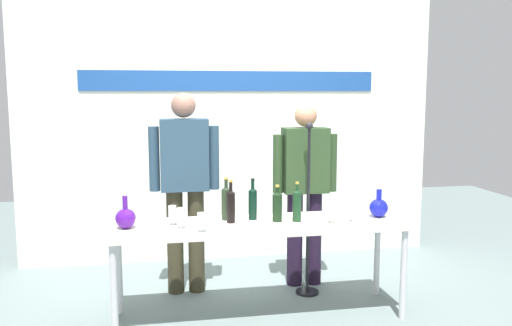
# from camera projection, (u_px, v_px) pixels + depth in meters

# --- Properties ---
(ground_plane) EXTENTS (10.00, 10.00, 0.00)m
(ground_plane) POSITION_uv_depth(u_px,v_px,m) (259.00, 316.00, 4.19)
(ground_plane) COLOR slate
(back_wall) EXTENTS (4.29, 0.11, 3.00)m
(back_wall) POSITION_uv_depth(u_px,v_px,m) (231.00, 115.00, 5.52)
(back_wall) COLOR white
(back_wall) RESTS_ON ground
(display_table) EXTENTS (2.27, 0.60, 0.75)m
(display_table) POSITION_uv_depth(u_px,v_px,m) (260.00, 231.00, 4.10)
(display_table) COLOR silver
(display_table) RESTS_ON ground
(decanter_blue_left) EXTENTS (0.15, 0.15, 0.24)m
(decanter_blue_left) POSITION_uv_depth(u_px,v_px,m) (126.00, 218.00, 3.91)
(decanter_blue_left) COLOR #4F1692
(decanter_blue_left) RESTS_ON display_table
(decanter_blue_right) EXTENTS (0.15, 0.15, 0.23)m
(decanter_blue_right) POSITION_uv_depth(u_px,v_px,m) (379.00, 207.00, 4.26)
(decanter_blue_right) COLOR #151BAF
(decanter_blue_right) RESTS_ON display_table
(presenter_left) EXTENTS (0.60, 0.22, 1.74)m
(presenter_left) POSITION_uv_depth(u_px,v_px,m) (185.00, 180.00, 4.57)
(presenter_left) COLOR #373321
(presenter_left) RESTS_ON ground
(presenter_right) EXTENTS (0.59, 0.22, 1.64)m
(presenter_right) POSITION_uv_depth(u_px,v_px,m) (305.00, 183.00, 4.77)
(presenter_right) COLOR black
(presenter_right) RESTS_ON ground
(wine_bottle_0) EXTENTS (0.07, 0.07, 0.31)m
(wine_bottle_0) POSITION_uv_depth(u_px,v_px,m) (297.00, 204.00, 4.11)
(wine_bottle_0) COLOR #163A1D
(wine_bottle_0) RESTS_ON display_table
(wine_bottle_1) EXTENTS (0.07, 0.07, 0.29)m
(wine_bottle_1) POSITION_uv_depth(u_px,v_px,m) (277.00, 205.00, 4.11)
(wine_bottle_1) COLOR black
(wine_bottle_1) RESTS_ON display_table
(wine_bottle_2) EXTENTS (0.06, 0.06, 0.33)m
(wine_bottle_2) POSITION_uv_depth(u_px,v_px,m) (231.00, 205.00, 4.07)
(wine_bottle_2) COLOR black
(wine_bottle_2) RESTS_ON display_table
(wine_bottle_3) EXTENTS (0.07, 0.07, 0.34)m
(wine_bottle_3) POSITION_uv_depth(u_px,v_px,m) (226.00, 202.00, 4.17)
(wine_bottle_3) COLOR #233220
(wine_bottle_3) RESTS_ON display_table
(wine_bottle_4) EXTENTS (0.07, 0.07, 0.33)m
(wine_bottle_4) POSITION_uv_depth(u_px,v_px,m) (253.00, 202.00, 4.18)
(wine_bottle_4) COLOR black
(wine_bottle_4) RESTS_ON display_table
(wine_glass_left_0) EXTENTS (0.07, 0.07, 0.14)m
(wine_glass_left_0) POSITION_uv_depth(u_px,v_px,m) (202.00, 219.00, 3.79)
(wine_glass_left_0) COLOR white
(wine_glass_left_0) RESTS_ON display_table
(wine_glass_left_1) EXTENTS (0.06, 0.06, 0.15)m
(wine_glass_left_1) POSITION_uv_depth(u_px,v_px,m) (172.00, 212.00, 3.98)
(wine_glass_left_1) COLOR white
(wine_glass_left_1) RESTS_ON display_table
(wine_glass_left_2) EXTENTS (0.06, 0.06, 0.16)m
(wine_glass_left_2) POSITION_uv_depth(u_px,v_px,m) (181.00, 214.00, 3.88)
(wine_glass_left_2) COLOR white
(wine_glass_left_2) RESTS_ON display_table
(wine_glass_right_0) EXTENTS (0.06, 0.06, 0.17)m
(wine_glass_right_0) POSITION_uv_depth(u_px,v_px,m) (358.00, 199.00, 4.38)
(wine_glass_right_0) COLOR white
(wine_glass_right_0) RESTS_ON display_table
(wine_glass_right_1) EXTENTS (0.06, 0.06, 0.14)m
(wine_glass_right_1) POSITION_uv_depth(u_px,v_px,m) (353.00, 210.00, 4.09)
(wine_glass_right_1) COLOR white
(wine_glass_right_1) RESTS_ON display_table
(wine_glass_right_2) EXTENTS (0.06, 0.06, 0.15)m
(wine_glass_right_2) POSITION_uv_depth(u_px,v_px,m) (333.00, 210.00, 4.04)
(wine_glass_right_2) COLOR white
(wine_glass_right_2) RESTS_ON display_table
(microphone_stand) EXTENTS (0.20, 0.20, 1.49)m
(microphone_stand) POSITION_uv_depth(u_px,v_px,m) (308.00, 238.00, 4.60)
(microphone_stand) COLOR black
(microphone_stand) RESTS_ON ground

